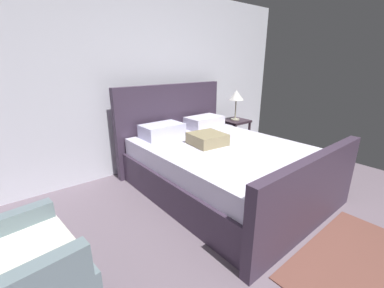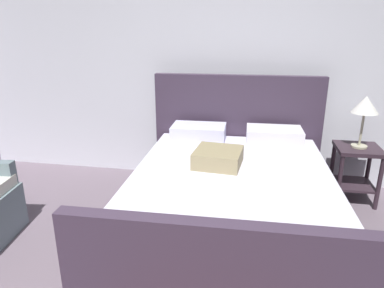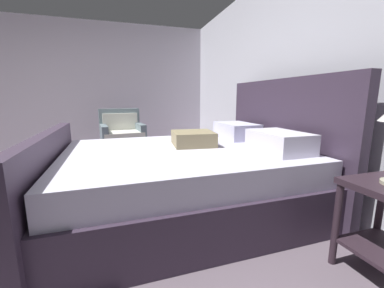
{
  "view_description": "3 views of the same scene",
  "coord_description": "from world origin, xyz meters",
  "views": [
    {
      "loc": [
        -1.67,
        -0.11,
        1.6
      ],
      "look_at": [
        0.15,
        2.21,
        0.63
      ],
      "focal_mm": 23.24,
      "sensor_mm": 36.0,
      "label": 1
    },
    {
      "loc": [
        0.6,
        -0.74,
        1.77
      ],
      "look_at": [
        0.06,
        2.23,
        0.76
      ],
      "focal_mm": 32.35,
      "sensor_mm": 36.0,
      "label": 2
    },
    {
      "loc": [
        2.62,
        1.4,
        1.09
      ],
      "look_at": [
        0.29,
        2.11,
        0.63
      ],
      "focal_mm": 22.51,
      "sensor_mm": 36.0,
      "label": 3
    }
  ],
  "objects": [
    {
      "name": "armchair",
      "position": [
        -1.83,
        1.45,
        0.35
      ],
      "size": [
        0.81,
        0.8,
        0.9
      ],
      "color": "slate",
      "rests_on": "ground"
    },
    {
      "name": "wall_back",
      "position": [
        0.0,
        3.34,
        1.31
      ],
      "size": [
        5.85,
        0.12,
        2.62
      ],
      "primitive_type": "cube",
      "color": "silver",
      "rests_on": "ground"
    },
    {
      "name": "bed",
      "position": [
        0.45,
        2.01,
        0.35
      ],
      "size": [
        1.91,
        2.39,
        1.29
      ],
      "color": "#3D2F42",
      "rests_on": "ground"
    },
    {
      "name": "wall_side_left",
      "position": [
        -2.93,
        0.0,
        1.31
      ],
      "size": [
        0.12,
        6.68,
        2.62
      ],
      "primitive_type": "cube",
      "color": "silver",
      "rests_on": "ground"
    }
  ]
}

